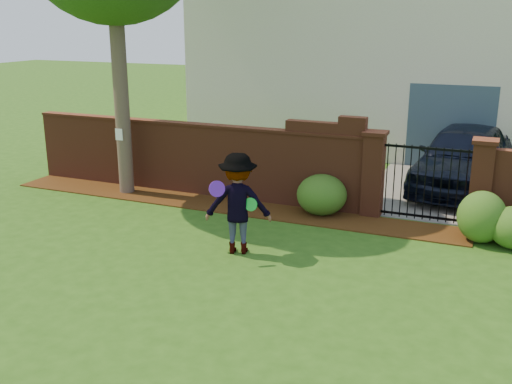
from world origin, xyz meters
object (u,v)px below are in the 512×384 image
at_px(frisbee_purple, 217,189).
at_px(frisbee_green, 251,204).
at_px(man, 238,204).
at_px(car, 461,160).

xyz_separation_m(frisbee_purple, frisbee_green, (0.48, 0.39, -0.34)).
height_order(man, frisbee_purple, man).
xyz_separation_m(man, frisbee_purple, (-0.20, -0.43, 0.38)).
xyz_separation_m(man, frisbee_green, (0.28, -0.04, 0.04)).
bearing_deg(car, frisbee_green, -111.21).
xyz_separation_m(car, frisbee_green, (-3.15, -5.82, 0.16)).
bearing_deg(frisbee_green, man, 171.83).
xyz_separation_m(car, frisbee_purple, (-3.62, -6.20, 0.50)).
bearing_deg(frisbee_purple, frisbee_green, 38.98).
xyz_separation_m(car, man, (-3.43, -5.78, 0.12)).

